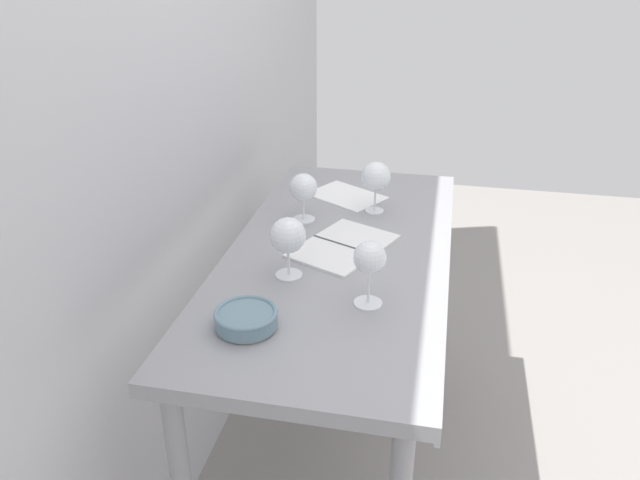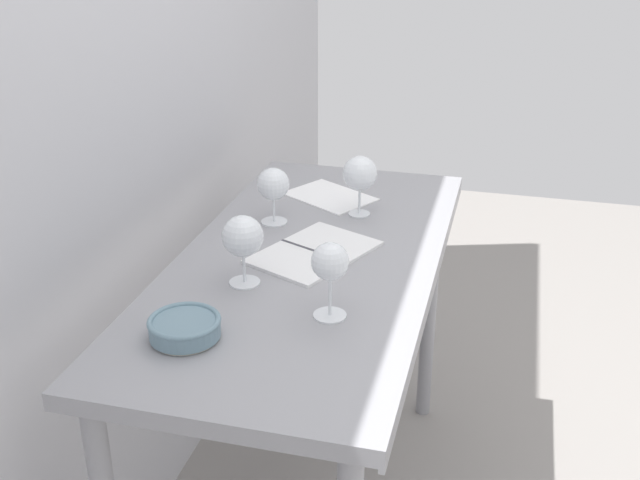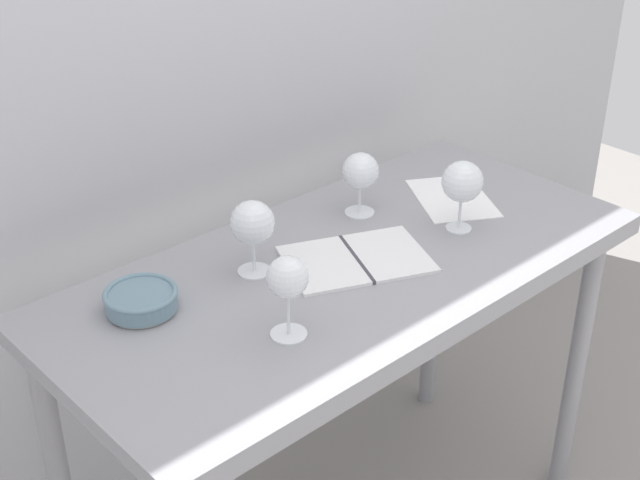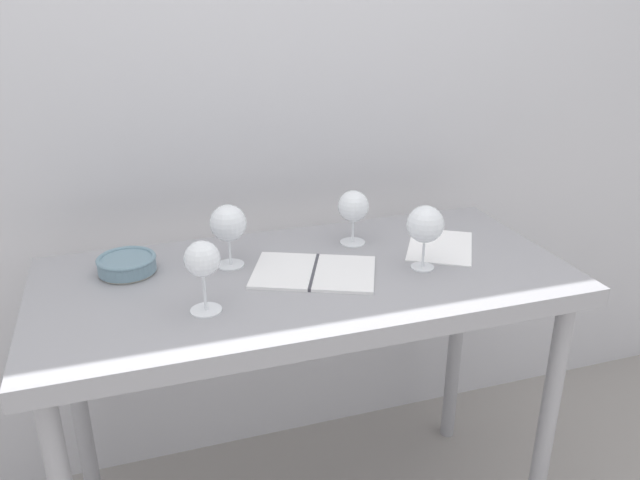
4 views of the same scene
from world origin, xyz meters
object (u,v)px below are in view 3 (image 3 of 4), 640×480
wine_glass_near_right (462,183)px  wine_glass_far_right (360,173)px  open_notebook (356,259)px  tasting_bowl (141,300)px  wine_glass_far_left (252,224)px  wine_glass_near_left (288,280)px  tasting_sheet_upper (453,198)px

wine_glass_near_right → wine_glass_far_right: bearing=118.2°
open_notebook → tasting_bowl: (-0.47, 0.15, 0.02)m
wine_glass_far_left → wine_glass_near_left: bearing=-113.4°
wine_glass_near_right → wine_glass_far_left: (-0.49, 0.18, -0.00)m
wine_glass_far_right → tasting_sheet_upper: (0.23, -0.10, -0.11)m
wine_glass_near_left → wine_glass_far_right: (0.47, 0.28, -0.02)m
wine_glass_near_left → wine_glass_far_right: size_ratio=1.09×
wine_glass_near_right → tasting_bowl: size_ratio=1.14×
wine_glass_near_right → wine_glass_far_right: size_ratio=1.09×
wine_glass_near_right → wine_glass_far_right: wine_glass_near_right is taller
wine_glass_near_left → tasting_sheet_upper: (0.71, 0.18, -0.13)m
wine_glass_near_left → tasting_sheet_upper: size_ratio=0.70×
wine_glass_near_left → wine_glass_far_left: bearing=66.6°
wine_glass_far_right → open_notebook: (-0.17, -0.16, -0.11)m
wine_glass_near_left → open_notebook: 0.35m
wine_glass_near_left → wine_glass_far_right: 0.55m
wine_glass_far_left → open_notebook: 0.26m
wine_glass_far_left → wine_glass_far_right: bearing=6.8°
wine_glass_far_left → tasting_sheet_upper: size_ratio=0.68×
open_notebook → tasting_sheet_upper: bearing=31.9°
open_notebook → tasting_sheet_upper: 0.41m
wine_glass_far_left → tasting_sheet_upper: 0.62m
wine_glass_far_right → wine_glass_far_left: bearing=-173.2°
open_notebook → tasting_bowl: size_ratio=2.47×
wine_glass_far_right → tasting_bowl: size_ratio=1.04×
wine_glass_near_right → tasting_bowl: 0.79m
wine_glass_near_right → tasting_sheet_upper: size_ratio=0.70×
tasting_sheet_upper → wine_glass_near_right: bearing=-104.0°
wine_glass_near_right → wine_glass_near_left: (-0.59, -0.06, 0.01)m
tasting_sheet_upper → tasting_bowl: (-0.87, 0.10, 0.02)m
wine_glass_near_right → open_notebook: 0.32m
wine_glass_near_left → wine_glass_far_right: bearing=30.6°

